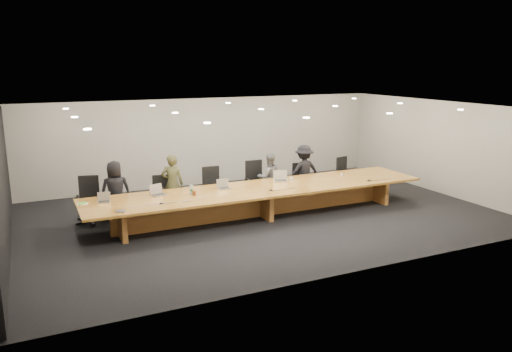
{
  "coord_description": "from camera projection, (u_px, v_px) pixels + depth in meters",
  "views": [
    {
      "loc": [
        -5.39,
        -11.24,
        3.89
      ],
      "look_at": [
        0.0,
        0.3,
        1.0
      ],
      "focal_mm": 35.0,
      "sensor_mm": 36.0,
      "label": 1
    }
  ],
  "objects": [
    {
      "name": "chair_mid_left",
      "position": [
        214.0,
        188.0,
        13.59
      ],
      "size": [
        0.59,
        0.59,
        1.15
      ],
      "primitive_type": null,
      "rotation": [
        0.0,
        0.0,
        0.0
      ],
      "color": "black",
      "rests_on": "ground"
    },
    {
      "name": "chair_far_left",
      "position": [
        89.0,
        200.0,
        12.34
      ],
      "size": [
        0.72,
        0.72,
        1.18
      ],
      "primitive_type": null,
      "rotation": [
        0.0,
        0.0,
        -0.22
      ],
      "color": "black",
      "rests_on": "ground"
    },
    {
      "name": "mic_right",
      "position": [
        369.0,
        180.0,
        13.61
      ],
      "size": [
        0.17,
        0.17,
        0.03
      ],
      "primitive_type": "cone",
      "rotation": [
        0.0,
        0.0,
        -0.29
      ],
      "color": "black",
      "rests_on": "conference_table"
    },
    {
      "name": "mic_left",
      "position": [
        161.0,
        203.0,
        11.39
      ],
      "size": [
        0.11,
        0.11,
        0.03
      ],
      "primitive_type": "cone",
      "rotation": [
        0.0,
        0.0,
        -0.02
      ],
      "color": "black",
      "rests_on": "conference_table"
    },
    {
      "name": "paper_cup_near",
      "position": [
        292.0,
        179.0,
        13.61
      ],
      "size": [
        0.1,
        0.1,
        0.09
      ],
      "primitive_type": "cone",
      "rotation": [
        0.0,
        0.0,
        0.31
      ],
      "color": "white",
      "rests_on": "conference_table"
    },
    {
      "name": "laptop_d",
      "position": [
        281.0,
        176.0,
        13.53
      ],
      "size": [
        0.44,
        0.38,
        0.29
      ],
      "primitive_type": null,
      "rotation": [
        0.0,
        0.0,
        -0.36
      ],
      "color": "#C7B598",
      "rests_on": "conference_table"
    },
    {
      "name": "water_bottle",
      "position": [
        191.0,
        190.0,
        12.15
      ],
      "size": [
        0.09,
        0.09,
        0.24
      ],
      "primitive_type": "cylinder",
      "rotation": [
        0.0,
        0.0,
        0.31
      ],
      "color": "#AABAB4",
      "rests_on": "conference_table"
    },
    {
      "name": "conference_table",
      "position": [
        261.0,
        196.0,
        12.9
      ],
      "size": [
        9.0,
        1.8,
        0.75
      ],
      "color": "brown",
      "rests_on": "ground"
    },
    {
      "name": "chair_mid_right",
      "position": [
        257.0,
        181.0,
        14.22
      ],
      "size": [
        0.63,
        0.63,
        1.2
      ],
      "primitive_type": null,
      "rotation": [
        0.0,
        0.0,
        -0.04
      ],
      "color": "black",
      "rests_on": "ground"
    },
    {
      "name": "laptop_c",
      "position": [
        224.0,
        184.0,
        12.72
      ],
      "size": [
        0.32,
        0.24,
        0.25
      ],
      "primitive_type": null,
      "rotation": [
        0.0,
        0.0,
        0.03
      ],
      "color": "tan",
      "rests_on": "conference_table"
    },
    {
      "name": "person_c",
      "position": [
        269.0,
        177.0,
        14.28
      ],
      "size": [
        0.74,
        0.62,
        1.39
      ],
      "primitive_type": "imported",
      "rotation": [
        0.0,
        0.0,
        2.99
      ],
      "color": "#59595C",
      "rests_on": "ground"
    },
    {
      "name": "chair_left",
      "position": [
        162.0,
        195.0,
        13.0
      ],
      "size": [
        0.61,
        0.61,
        1.05
      ],
      "primitive_type": null,
      "rotation": [
        0.0,
        0.0,
        -0.15
      ],
      "color": "black",
      "rests_on": "ground"
    },
    {
      "name": "back_wall",
      "position": [
        208.0,
        141.0,
        16.24
      ],
      "size": [
        12.0,
        0.02,
        2.8
      ],
      "primitive_type": "cube",
      "color": "beige",
      "rests_on": "ground"
    },
    {
      "name": "chair_far_right",
      "position": [
        346.0,
        173.0,
        15.57
      ],
      "size": [
        0.64,
        0.64,
        1.05
      ],
      "primitive_type": null,
      "rotation": [
        0.0,
        0.0,
        0.24
      ],
      "color": "black",
      "rests_on": "ground"
    },
    {
      "name": "ground",
      "position": [
        261.0,
        216.0,
        13.02
      ],
      "size": [
        12.0,
        12.0,
        0.0
      ],
      "primitive_type": "plane",
      "color": "black",
      "rests_on": "ground"
    },
    {
      "name": "lime_gadget",
      "position": [
        82.0,
        203.0,
        11.35
      ],
      "size": [
        0.18,
        0.13,
        0.03
      ],
      "primitive_type": "cube",
      "rotation": [
        0.0,
        0.0,
        0.29
      ],
      "color": "#56C634",
      "rests_on": "notepad"
    },
    {
      "name": "chair_right",
      "position": [
        301.0,
        180.0,
        14.79
      ],
      "size": [
        0.61,
        0.61,
        1.01
      ],
      "primitive_type": null,
      "rotation": [
        0.0,
        0.0,
        -0.2
      ],
      "color": "black",
      "rests_on": "ground"
    },
    {
      "name": "mic_center",
      "position": [
        271.0,
        190.0,
        12.56
      ],
      "size": [
        0.13,
        0.13,
        0.03
      ],
      "primitive_type": "cone",
      "rotation": [
        0.0,
        0.0,
        -0.3
      ],
      "color": "black",
      "rests_on": "conference_table"
    },
    {
      "name": "person_a",
      "position": [
        116.0,
        191.0,
        12.49
      ],
      "size": [
        0.79,
        0.56,
        1.53
      ],
      "primitive_type": "imported",
      "rotation": [
        0.0,
        0.0,
        3.04
      ],
      "color": "black",
      "rests_on": "ground"
    },
    {
      "name": "av_box",
      "position": [
        121.0,
        211.0,
        10.77
      ],
      "size": [
        0.24,
        0.21,
        0.03
      ],
      "primitive_type": "cube",
      "rotation": [
        0.0,
        0.0,
        -0.42
      ],
      "color": "#B6B7BB",
      "rests_on": "conference_table"
    },
    {
      "name": "notepad",
      "position": [
        82.0,
        204.0,
        11.37
      ],
      "size": [
        0.28,
        0.25,
        0.01
      ],
      "primitive_type": "cube",
      "rotation": [
        0.0,
        0.0,
        -0.35
      ],
      "color": "silver",
      "rests_on": "conference_table"
    },
    {
      "name": "laptop_b",
      "position": [
        159.0,
        190.0,
        12.09
      ],
      "size": [
        0.41,
        0.35,
        0.27
      ],
      "primitive_type": null,
      "rotation": [
        0.0,
        0.0,
        0.34
      ],
      "color": "tan",
      "rests_on": "conference_table"
    },
    {
      "name": "laptop_a",
      "position": [
        103.0,
        198.0,
        11.48
      ],
      "size": [
        0.33,
        0.28,
        0.23
      ],
      "primitive_type": null,
      "rotation": [
        0.0,
        0.0,
        -0.24
      ],
      "color": "tan",
      "rests_on": "conference_table"
    },
    {
      "name": "person_d",
      "position": [
        304.0,
        171.0,
        14.73
      ],
      "size": [
        1.03,
        0.64,
        1.55
      ],
      "primitive_type": "imported",
      "rotation": [
        0.0,
        0.0,
        3.08
      ],
      "color": "black",
      "rests_on": "ground"
    },
    {
      "name": "person_b",
      "position": [
        172.0,
        184.0,
        13.09
      ],
      "size": [
        0.67,
        0.56,
        1.58
      ],
      "primitive_type": "imported",
      "rotation": [
        0.0,
        0.0,
        2.78
      ],
      "color": "#3B3B20",
      "rests_on": "ground"
    },
    {
      "name": "left_wall_panel",
      "position": [
        1.0,
        188.0,
        10.26
      ],
      "size": [
        0.08,
        7.84,
        2.74
      ],
      "primitive_type": "cube",
      "color": "black",
      "rests_on": "ground"
    },
    {
      "name": "amber_mug",
      "position": [
        194.0,
        193.0,
        12.1
      ],
      "size": [
        0.09,
        0.09,
        0.11
      ],
      "primitive_type": "cylinder",
      "rotation": [
        0.0,
        0.0,
        -0.01
      ],
      "color": "brown",
      "rests_on": "conference_table"
    },
    {
      "name": "paper_cup_far",
      "position": [
        342.0,
        175.0,
        14.18
      ],
      "size": [
        0.08,
        0.08,
        0.08
      ],
      "primitive_type": "cone",
      "rotation": [
        0.0,
        0.0,
        0.24
      ],
      "color": "silver",
      "rests_on": "conference_table"
    }
  ]
}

